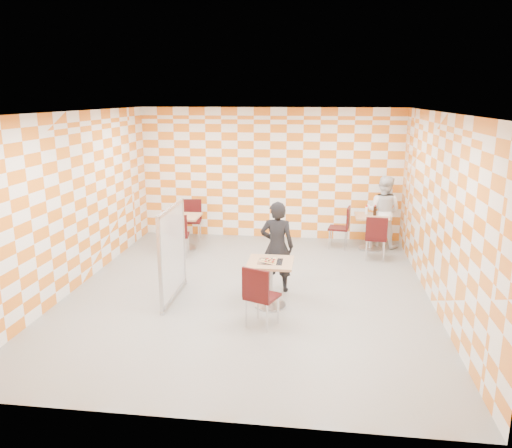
{
  "coord_description": "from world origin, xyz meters",
  "views": [
    {
      "loc": [
        1.14,
        -7.87,
        3.24
      ],
      "look_at": [
        0.1,
        0.2,
        1.15
      ],
      "focal_mm": 35.0,
      "sensor_mm": 36.0,
      "label": 1
    }
  ],
  "objects": [
    {
      "name": "chair_second_front",
      "position": [
        2.3,
        1.99,
        0.54
      ],
      "size": [
        0.45,
        0.46,
        0.92
      ],
      "color": "#390B0B",
      "rests_on": "ground"
    },
    {
      "name": "chair_main_front",
      "position": [
        0.34,
        -1.32,
        0.54
      ],
      "size": [
        0.55,
        0.56,
        0.92
      ],
      "color": "#390B0B",
      "rests_on": "ground"
    },
    {
      "name": "chair_second_side",
      "position": [
        1.68,
        2.76,
        0.54
      ],
      "size": [
        0.49,
        0.48,
        0.92
      ],
      "color": "#390B0B",
      "rests_on": "ground"
    },
    {
      "name": "man_white",
      "position": [
        2.55,
        3.05,
        0.79
      ],
      "size": [
        0.94,
        0.86,
        1.58
      ],
      "primitive_type": "imported",
      "rotation": [
        0.0,
        0.0,
        2.73
      ],
      "color": "white",
      "rests_on": "ground"
    },
    {
      "name": "room_shell",
      "position": [
        0.0,
        0.54,
        1.5
      ],
      "size": [
        7.0,
        7.0,
        7.0
      ],
      "color": "gray",
      "rests_on": "ground"
    },
    {
      "name": "pizza_on_foil",
      "position": [
        0.42,
        -0.56,
        0.77
      ],
      "size": [
        0.4,
        0.4,
        0.04
      ],
      "color": "silver",
      "rests_on": "main_table"
    },
    {
      "name": "partition",
      "position": [
        -1.18,
        -0.43,
        0.79
      ],
      "size": [
        0.08,
        1.38,
        1.55
      ],
      "color": "white",
      "rests_on": "ground"
    },
    {
      "name": "chair_empty_near",
      "position": [
        -1.71,
        1.68,
        0.54
      ],
      "size": [
        0.48,
        0.49,
        0.92
      ],
      "color": "#390B0B",
      "rests_on": "ground"
    },
    {
      "name": "soda_bottle",
      "position": [
        2.34,
        2.82,
        0.85
      ],
      "size": [
        0.07,
        0.07,
        0.23
      ],
      "color": "black",
      "rests_on": "second_table"
    },
    {
      "name": "second_table",
      "position": [
        2.28,
        2.79,
        0.51
      ],
      "size": [
        0.7,
        0.7,
        0.75
      ],
      "color": "tan",
      "rests_on": "ground"
    },
    {
      "name": "man_dark",
      "position": [
        0.46,
        0.15,
        0.78
      ],
      "size": [
        0.58,
        0.39,
        1.56
      ],
      "primitive_type": "imported",
      "rotation": [
        0.0,
        0.0,
        3.11
      ],
      "color": "black",
      "rests_on": "ground"
    },
    {
      "name": "sport_bottle",
      "position": [
        2.18,
        2.91,
        0.84
      ],
      "size": [
        0.06,
        0.06,
        0.2
      ],
      "color": "white",
      "rests_on": "second_table"
    },
    {
      "name": "main_table",
      "position": [
        0.42,
        -0.54,
        0.51
      ],
      "size": [
        0.7,
        0.7,
        0.75
      ],
      "color": "tan",
      "rests_on": "ground"
    },
    {
      "name": "chair_empty_far",
      "position": [
        -1.76,
        3.06,
        0.54
      ],
      "size": [
        0.47,
        0.48,
        0.92
      ],
      "color": "#390B0B",
      "rests_on": "ground"
    },
    {
      "name": "empty_table",
      "position": [
        -1.74,
        2.26,
        0.51
      ],
      "size": [
        0.7,
        0.7,
        0.75
      ],
      "color": "tan",
      "rests_on": "ground"
    }
  ]
}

